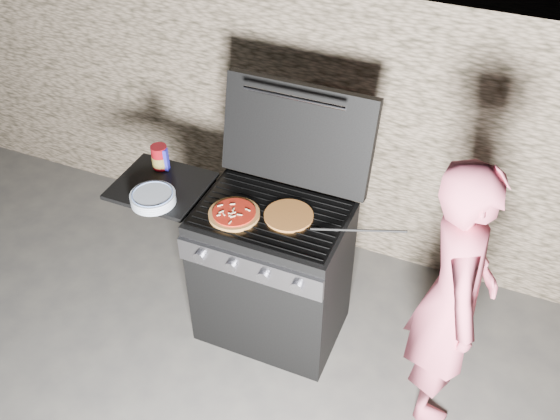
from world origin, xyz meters
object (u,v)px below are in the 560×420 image
at_px(person, 453,297).
at_px(pizza_topped, 234,213).
at_px(sauce_jar, 160,157).
at_px(gas_grill, 233,262).

bearing_deg(person, pizza_topped, 75.50).
relative_size(sauce_jar, person, 0.09).
height_order(sauce_jar, person, person).
height_order(gas_grill, pizza_topped, pizza_topped).
relative_size(pizza_topped, person, 0.17).
distance_m(gas_grill, sauce_jar, 0.73).
distance_m(pizza_topped, person, 1.17).
bearing_deg(sauce_jar, gas_grill, -15.45).
bearing_deg(gas_grill, sauce_jar, 164.55).
height_order(pizza_topped, sauce_jar, sauce_jar).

